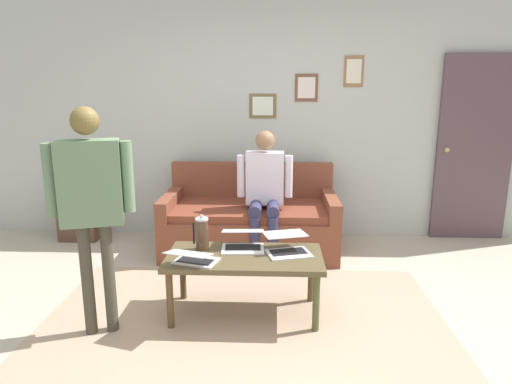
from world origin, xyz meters
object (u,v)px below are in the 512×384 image
Objects in this scene: french_press at (202,234)px; person_standing at (91,193)px; laptop_center at (287,246)px; couch at (250,222)px; laptop_left at (194,258)px; flower_vase at (75,164)px; laptop_right at (243,242)px; interior_door at (474,149)px; coffee_table at (245,262)px; side_shelf at (80,208)px; person_seated at (265,188)px.

person_standing is (0.66, 0.41, 0.41)m from french_press.
couch is at bearing -75.23° from laptop_center.
flower_vase reaches higher than laptop_left.
laptop_right is 0.83× the size of flower_vase.
person_standing is (0.96, 1.71, 0.71)m from couch.
laptop_center is (2.11, 1.83, -0.50)m from interior_door.
coffee_table is 0.40m from laptop_left.
laptop_center is 2.83m from flower_vase.
person_standing is at bearing 15.82° from laptop_center.
laptop_right is 1.18m from person_standing.
laptop_left is 0.54× the size of side_shelf.
person_seated is (-0.12, -1.18, 0.31)m from coffee_table.
laptop_right is 2.50m from side_shelf.
french_press is (0.31, 0.04, 0.08)m from laptop_right.
interior_door is 5.02× the size of flower_vase.
laptop_right is 0.48× the size of side_shelf.
laptop_right is at bearing -172.39° from french_press.
laptop_center reaches higher than coffee_table.
laptop_center is 0.66m from french_press.
interior_door reaches higher than laptop_left.
coffee_table is 2.84× the size of flower_vase.
french_press is at bearing -3.13° from laptop_center.
person_seated is at bearing 124.06° from couch.
laptop_center is 1.14m from person_seated.
laptop_left is 0.30× the size of person_seated.
laptop_left is at bearing 36.85° from interior_door.
coffee_table is 0.39m from french_press.
laptop_left is at bearing 78.70° from couch.
interior_door is 3.51m from laptop_left.
laptop_left is 2.50m from flower_vase.
french_press is at bearing -148.37° from person_standing.
person_seated reaches higher than side_shelf.
flower_vase is at bearing -34.87° from laptop_center.
side_shelf is (2.31, -1.61, -0.17)m from laptop_center.
laptop_right is 0.32m from french_press.
flower_vase is (1.64, -1.86, 0.35)m from laptop_left.
laptop_right is 0.27× the size of person_seated.
french_press is (2.76, 1.79, -0.42)m from interior_door.
side_shelf is (1.99, -1.68, -0.07)m from coffee_table.
laptop_right is (2.45, 1.75, -0.50)m from interior_door.
couch is 5.20× the size of laptop_right.
interior_door is at bearing -162.63° from person_seated.
side_shelf is 0.55× the size of person_seated.
interior_door reaches higher than person_standing.
person_seated is (2.31, 0.72, -0.30)m from interior_door.
flower_vase reaches higher than couch.
interior_door is at bearing -141.95° from coffee_table.
laptop_center is at bearing -159.26° from laptop_left.
interior_door is at bearing -144.45° from laptop_right.
interior_door is 7.29× the size of french_press.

